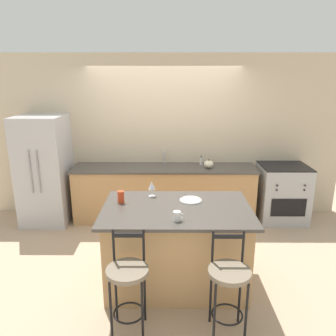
{
  "coord_description": "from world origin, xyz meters",
  "views": [
    {
      "loc": [
        0.09,
        -4.79,
        2.37
      ],
      "look_at": [
        0.07,
        -0.52,
        1.14
      ],
      "focal_mm": 35.0,
      "sensor_mm": 36.0,
      "label": 1
    }
  ],
  "objects_px": {
    "tumbler_cup": "(121,197)",
    "oven_range": "(282,193)",
    "refrigerator": "(45,170)",
    "soap_bottle": "(201,161)",
    "bar_stool_near": "(128,280)",
    "bar_stool_far": "(229,282)",
    "dinner_plate": "(191,200)",
    "pumpkin_decoration": "(209,164)",
    "coffee_mug": "(177,216)",
    "wine_glass": "(152,186)"
  },
  "relations": [
    {
      "from": "tumbler_cup",
      "to": "oven_range",
      "type": "bearing_deg",
      "value": 33.48
    },
    {
      "from": "refrigerator",
      "to": "soap_bottle",
      "type": "distance_m",
      "value": 2.56
    },
    {
      "from": "oven_range",
      "to": "tumbler_cup",
      "type": "relative_size",
      "value": 6.75
    },
    {
      "from": "bar_stool_near",
      "to": "bar_stool_far",
      "type": "distance_m",
      "value": 0.92
    },
    {
      "from": "oven_range",
      "to": "dinner_plate",
      "type": "relative_size",
      "value": 3.68
    },
    {
      "from": "refrigerator",
      "to": "bar_stool_far",
      "type": "xyz_separation_m",
      "value": [
        2.56,
        -2.49,
        -0.33
      ]
    },
    {
      "from": "pumpkin_decoration",
      "to": "coffee_mug",
      "type": "bearing_deg",
      "value": -104.99
    },
    {
      "from": "bar_stool_far",
      "to": "soap_bottle",
      "type": "height_order",
      "value": "soap_bottle"
    },
    {
      "from": "dinner_plate",
      "to": "bar_stool_far",
      "type": "bearing_deg",
      "value": -73.47
    },
    {
      "from": "wine_glass",
      "to": "tumbler_cup",
      "type": "bearing_deg",
      "value": -149.48
    },
    {
      "from": "bar_stool_far",
      "to": "wine_glass",
      "type": "height_order",
      "value": "wine_glass"
    },
    {
      "from": "oven_range",
      "to": "pumpkin_decoration",
      "type": "relative_size",
      "value": 6.09
    },
    {
      "from": "dinner_plate",
      "to": "tumbler_cup",
      "type": "xyz_separation_m",
      "value": [
        -0.81,
        -0.06,
        0.06
      ]
    },
    {
      "from": "oven_range",
      "to": "pumpkin_decoration",
      "type": "distance_m",
      "value": 1.34
    },
    {
      "from": "oven_range",
      "to": "tumbler_cup",
      "type": "xyz_separation_m",
      "value": [
        -2.43,
        -1.61,
        0.54
      ]
    },
    {
      "from": "bar_stool_far",
      "to": "wine_glass",
      "type": "relative_size",
      "value": 5.25
    },
    {
      "from": "refrigerator",
      "to": "coffee_mug",
      "type": "bearing_deg",
      "value": -44.16
    },
    {
      "from": "bar_stool_far",
      "to": "refrigerator",
      "type": "bearing_deg",
      "value": 135.82
    },
    {
      "from": "bar_stool_far",
      "to": "tumbler_cup",
      "type": "height_order",
      "value": "tumbler_cup"
    },
    {
      "from": "coffee_mug",
      "to": "soap_bottle",
      "type": "distance_m",
      "value": 2.31
    },
    {
      "from": "refrigerator",
      "to": "bar_stool_near",
      "type": "distance_m",
      "value": 2.99
    },
    {
      "from": "oven_range",
      "to": "dinner_plate",
      "type": "height_order",
      "value": "dinner_plate"
    },
    {
      "from": "oven_range",
      "to": "pumpkin_decoration",
      "type": "bearing_deg",
      "value": -179.18
    },
    {
      "from": "bar_stool_far",
      "to": "tumbler_cup",
      "type": "bearing_deg",
      "value": 139.72
    },
    {
      "from": "dinner_plate",
      "to": "tumbler_cup",
      "type": "relative_size",
      "value": 1.84
    },
    {
      "from": "refrigerator",
      "to": "bar_stool_near",
      "type": "relative_size",
      "value": 1.76
    },
    {
      "from": "refrigerator",
      "to": "tumbler_cup",
      "type": "xyz_separation_m",
      "value": [
        1.46,
        -1.56,
        0.14
      ]
    },
    {
      "from": "wine_glass",
      "to": "soap_bottle",
      "type": "distance_m",
      "value": 1.75
    },
    {
      "from": "bar_stool_far",
      "to": "dinner_plate",
      "type": "bearing_deg",
      "value": 106.53
    },
    {
      "from": "dinner_plate",
      "to": "pumpkin_decoration",
      "type": "relative_size",
      "value": 1.66
    },
    {
      "from": "bar_stool_far",
      "to": "wine_glass",
      "type": "distance_m",
      "value": 1.47
    },
    {
      "from": "refrigerator",
      "to": "bar_stool_near",
      "type": "xyz_separation_m",
      "value": [
        1.64,
        -2.47,
        -0.33
      ]
    },
    {
      "from": "wine_glass",
      "to": "tumbler_cup",
      "type": "xyz_separation_m",
      "value": [
        -0.35,
        -0.2,
        -0.06
      ]
    },
    {
      "from": "bar_stool_near",
      "to": "dinner_plate",
      "type": "bearing_deg",
      "value": 57.29
    },
    {
      "from": "tumbler_cup",
      "to": "pumpkin_decoration",
      "type": "bearing_deg",
      "value": 53.17
    },
    {
      "from": "wine_glass",
      "to": "bar_stool_near",
      "type": "bearing_deg",
      "value": -98.48
    },
    {
      "from": "pumpkin_decoration",
      "to": "dinner_plate",
      "type": "bearing_deg",
      "value": -104.08
    },
    {
      "from": "refrigerator",
      "to": "soap_bottle",
      "type": "height_order",
      "value": "refrigerator"
    },
    {
      "from": "coffee_mug",
      "to": "bar_stool_near",
      "type": "bearing_deg",
      "value": -136.3
    },
    {
      "from": "oven_range",
      "to": "wine_glass",
      "type": "height_order",
      "value": "wine_glass"
    },
    {
      "from": "bar_stool_far",
      "to": "pumpkin_decoration",
      "type": "relative_size",
      "value": 6.44
    },
    {
      "from": "pumpkin_decoration",
      "to": "oven_range",
      "type": "bearing_deg",
      "value": 0.82
    },
    {
      "from": "bar_stool_far",
      "to": "coffee_mug",
      "type": "height_order",
      "value": "coffee_mug"
    },
    {
      "from": "coffee_mug",
      "to": "tumbler_cup",
      "type": "height_order",
      "value": "tumbler_cup"
    },
    {
      "from": "tumbler_cup",
      "to": "soap_bottle",
      "type": "distance_m",
      "value": 2.09
    },
    {
      "from": "bar_stool_near",
      "to": "wine_glass",
      "type": "xyz_separation_m",
      "value": [
        0.17,
        1.12,
        0.53
      ]
    },
    {
      "from": "tumbler_cup",
      "to": "pumpkin_decoration",
      "type": "distance_m",
      "value": 1.99
    },
    {
      "from": "bar_stool_near",
      "to": "dinner_plate",
      "type": "xyz_separation_m",
      "value": [
        0.63,
        0.98,
        0.4
      ]
    },
    {
      "from": "refrigerator",
      "to": "coffee_mug",
      "type": "xyz_separation_m",
      "value": [
        2.1,
        -2.04,
        0.12
      ]
    },
    {
      "from": "coffee_mug",
      "to": "oven_range",
      "type": "bearing_deg",
      "value": 49.32
    }
  ]
}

